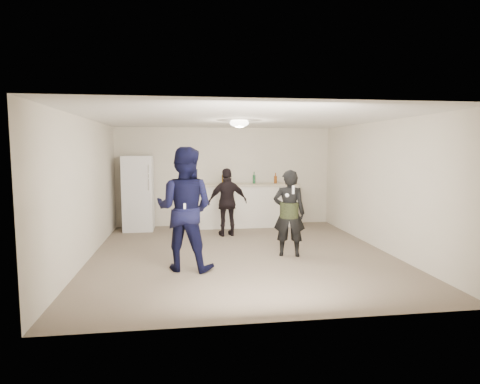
{
  "coord_description": "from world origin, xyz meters",
  "views": [
    {
      "loc": [
        -1.05,
        -7.27,
        1.95
      ],
      "look_at": [
        0.0,
        0.2,
        1.15
      ],
      "focal_mm": 30.0,
      "sensor_mm": 36.0,
      "label": 1
    }
  ],
  "objects": [
    {
      "name": "remote_man",
      "position": [
        -1.04,
        -1.08,
        1.05
      ],
      "size": [
        0.04,
        0.04,
        0.15
      ],
      "primitive_type": "cube",
      "color": "white",
      "rests_on": "man"
    },
    {
      "name": "woman",
      "position": [
        0.85,
        -0.23,
        0.79
      ],
      "size": [
        0.66,
        0.53,
        1.59
      ],
      "primitive_type": "imported",
      "rotation": [
        0.0,
        0.0,
        2.86
      ],
      "color": "black",
      "rests_on": "floor"
    },
    {
      "name": "ceiling_dome",
      "position": [
        0.0,
        0.3,
        2.45
      ],
      "size": [
        0.36,
        0.36,
        0.16
      ],
      "primitive_type": "ellipsoid",
      "color": "white",
      "rests_on": "ceiling"
    },
    {
      "name": "nunchuk_woman",
      "position": [
        0.75,
        -0.45,
        1.15
      ],
      "size": [
        0.07,
        0.07,
        0.07
      ],
      "primitive_type": "sphere",
      "color": "white",
      "rests_on": "woman"
    },
    {
      "name": "spectator",
      "position": [
        -0.08,
        1.64,
        0.77
      ],
      "size": [
        0.94,
        0.49,
        1.53
      ],
      "primitive_type": "imported",
      "rotation": [
        0.0,
        0.0,
        3.27
      ],
      "color": "black",
      "rests_on": "floor"
    },
    {
      "name": "counter",
      "position": [
        0.49,
        2.67,
        0.53
      ],
      "size": [
        2.6,
        0.56,
        1.05
      ],
      "primitive_type": "cube",
      "color": "silver",
      "rests_on": "floor"
    },
    {
      "name": "floor",
      "position": [
        0.0,
        0.0,
        0.0
      ],
      "size": [
        6.0,
        6.0,
        0.0
      ],
      "primitive_type": "plane",
      "color": "#6B5B4C",
      "rests_on": "ground"
    },
    {
      "name": "fridge_handle",
      "position": [
        -1.87,
        2.23,
        1.3
      ],
      "size": [
        0.02,
        0.02,
        0.6
      ],
      "primitive_type": "cylinder",
      "color": "silver",
      "rests_on": "fridge"
    },
    {
      "name": "bottle_cluster",
      "position": [
        0.46,
        2.67,
        1.2
      ],
      "size": [
        1.45,
        0.25,
        0.24
      ],
      "color": "silver",
      "rests_on": "counter_top"
    },
    {
      "name": "ceiling",
      "position": [
        0.0,
        0.0,
        2.5
      ],
      "size": [
        6.0,
        6.0,
        0.0
      ],
      "primitive_type": "plane",
      "rotation": [
        3.14,
        0.0,
        0.0
      ],
      "color": "silver",
      "rests_on": "wall_back"
    },
    {
      "name": "remote_woman",
      "position": [
        0.85,
        -0.48,
        1.25
      ],
      "size": [
        0.04,
        0.04,
        0.15
      ],
      "primitive_type": "cube",
      "color": "silver",
      "rests_on": "woman"
    },
    {
      "name": "counter_top",
      "position": [
        0.49,
        2.67,
        1.07
      ],
      "size": [
        2.68,
        0.64,
        0.04
      ],
      "primitive_type": "cube",
      "color": "#BDB793",
      "rests_on": "counter"
    },
    {
      "name": "nunchuk_man",
      "position": [
        -0.92,
        -1.05,
        0.98
      ],
      "size": [
        0.07,
        0.07,
        0.07
      ],
      "primitive_type": "sphere",
      "color": "white",
      "rests_on": "man"
    },
    {
      "name": "man",
      "position": [
        -1.04,
        -0.8,
        1.0
      ],
      "size": [
        1.16,
        1.03,
        1.99
      ],
      "primitive_type": "imported",
      "rotation": [
        0.0,
        0.0,
        2.81
      ],
      "color": "#0D0F3A",
      "rests_on": "floor"
    },
    {
      "name": "shaker",
      "position": [
        -0.05,
        2.53,
        1.18
      ],
      "size": [
        0.08,
        0.08,
        0.17
      ],
      "primitive_type": "cylinder",
      "color": "#BCBCC1",
      "rests_on": "counter_top"
    },
    {
      "name": "fridge",
      "position": [
        -2.15,
        2.6,
        0.9
      ],
      "size": [
        0.7,
        0.7,
        1.8
      ],
      "primitive_type": "cube",
      "color": "white",
      "rests_on": "floor"
    },
    {
      "name": "wall_left",
      "position": [
        -2.75,
        0.0,
        1.25
      ],
      "size": [
        0.0,
        6.0,
        6.0
      ],
      "primitive_type": "plane",
      "rotation": [
        1.57,
        0.0,
        1.57
      ],
      "color": "beige",
      "rests_on": "floor"
    },
    {
      "name": "wall_right",
      "position": [
        2.75,
        0.0,
        1.25
      ],
      "size": [
        0.0,
        6.0,
        6.0
      ],
      "primitive_type": "plane",
      "rotation": [
        1.57,
        0.0,
        -1.57
      ],
      "color": "beige",
      "rests_on": "floor"
    },
    {
      "name": "wall_back",
      "position": [
        0.0,
        3.0,
        1.25
      ],
      "size": [
        6.0,
        0.0,
        6.0
      ],
      "primitive_type": "plane",
      "rotation": [
        1.57,
        0.0,
        0.0
      ],
      "color": "beige",
      "rests_on": "floor"
    },
    {
      "name": "camo_shorts",
      "position": [
        0.85,
        -0.23,
        0.85
      ],
      "size": [
        0.34,
        0.34,
        0.28
      ],
      "primitive_type": "cylinder",
      "color": "#2D391A",
      "rests_on": "woman"
    },
    {
      "name": "wall_front",
      "position": [
        0.0,
        -3.0,
        1.25
      ],
      "size": [
        6.0,
        0.0,
        6.0
      ],
      "primitive_type": "plane",
      "rotation": [
        -1.57,
        0.0,
        0.0
      ],
      "color": "beige",
      "rests_on": "floor"
    }
  ]
}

